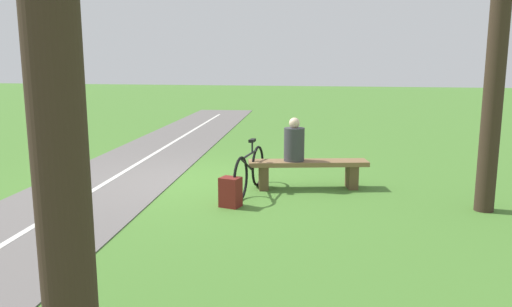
{
  "coord_description": "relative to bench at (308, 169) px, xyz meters",
  "views": [
    {
      "loc": [
        -2.98,
        8.53,
        2.17
      ],
      "look_at": [
        -1.65,
        2.24,
        1.0
      ],
      "focal_mm": 34.81,
      "sensor_mm": 36.0,
      "label": 1
    }
  ],
  "objects": [
    {
      "name": "tree_by_path",
      "position": [
        -2.71,
        0.8,
        2.27
      ],
      "size": [
        1.18,
        1.21,
        5.71
      ],
      "color": "#38281E",
      "rests_on": "ground_plane"
    },
    {
      "name": "tree_far_right",
      "position": [
        0.85,
        5.93,
        1.6
      ],
      "size": [
        1.1,
        1.21,
        4.64
      ],
      "color": "#38281E",
      "rests_on": "ground_plane"
    },
    {
      "name": "bench",
      "position": [
        0.0,
        0.0,
        0.0
      ],
      "size": [
        2.12,
        0.91,
        0.49
      ],
      "rotation": [
        0.0,
        0.0,
        0.25
      ],
      "color": "brown",
      "rests_on": "ground_plane"
    },
    {
      "name": "bicycle",
      "position": [
        0.93,
        0.51,
        0.03
      ],
      "size": [
        0.14,
        1.77,
        0.9
      ],
      "rotation": [
        0.0,
        0.0,
        1.51
      ],
      "color": "black",
      "rests_on": "ground_plane"
    },
    {
      "name": "ground_plane",
      "position": [
        2.12,
        -0.04,
        -0.35
      ],
      "size": [
        80.0,
        80.0,
        0.0
      ],
      "primitive_type": "plane",
      "color": "#477A2D"
    },
    {
      "name": "person_seated",
      "position": [
        0.24,
        0.06,
        0.46
      ],
      "size": [
        0.43,
        0.43,
        0.76
      ],
      "rotation": [
        0.0,
        0.0,
        0.25
      ],
      "color": "#38383D",
      "rests_on": "bench"
    },
    {
      "name": "backpack",
      "position": [
        1.03,
        1.38,
        -0.12
      ],
      "size": [
        0.35,
        0.33,
        0.46
      ],
      "rotation": [
        0.0,
        0.0,
        2.9
      ],
      "color": "maroon",
      "rests_on": "ground_plane"
    }
  ]
}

